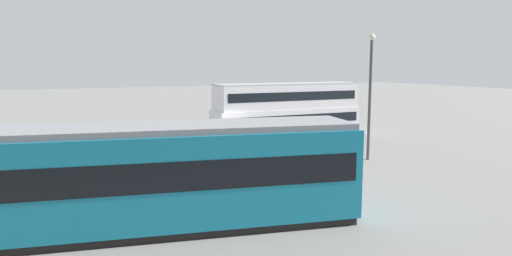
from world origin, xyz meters
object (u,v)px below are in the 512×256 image
Objects in this scene: pedestrian_near_railing at (173,151)px; street_lamp at (370,87)px; info_sign at (25,157)px; double_decker_bus at (287,110)px; tram_yellow at (169,175)px.

pedestrian_near_railing is 0.26× the size of street_lamp.
double_decker_bus is at bearing -150.35° from info_sign.
tram_yellow is 7.75m from pedestrian_near_railing.
double_decker_bus is 12.12m from pedestrian_near_railing.
tram_yellow is at bearing 130.58° from info_sign.
tram_yellow is at bearing 74.52° from pedestrian_near_railing.
double_decker_bus is 1.59× the size of street_lamp.
info_sign is 0.37× the size of street_lamp.
info_sign is at bearing -49.42° from tram_yellow.
tram_yellow is 6.52m from info_sign.
info_sign is at bearing 29.65° from double_decker_bus.
info_sign reaches higher than pedestrian_near_railing.
street_lamp is at bearing 92.78° from double_decker_bus.
info_sign is at bearing 21.53° from pedestrian_near_railing.
double_decker_bus is 18.65m from tram_yellow.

